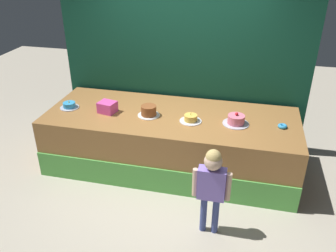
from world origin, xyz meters
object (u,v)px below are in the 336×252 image
Objects in this scene: cake_far_left at (69,105)px; pink_box at (107,107)px; cake_far_right at (236,120)px; cake_center_left at (149,111)px; cake_center_right at (191,119)px; donut at (283,126)px; child_figure at (212,181)px.

pink_box is at bearing -0.95° from cake_far_left.
cake_far_left is 0.78× the size of cake_far_right.
cake_center_left reaches higher than cake_far_left.
pink_box is at bearing 179.29° from cake_center_right.
donut is 0.34× the size of cake_far_right.
cake_center_left is 1.04× the size of cake_center_right.
cake_far_right is (1.17, 0.02, -0.01)m from cake_center_left.
pink_box reaches higher than cake_center_left.
cake_far_right is (1.76, 0.05, -0.02)m from pink_box.
cake_far_right reaches higher than cake_center_left.
child_figure is at bearing -26.78° from cake_far_left.
cake_far_right reaches higher than cake_center_right.
cake_far_left is at bearing -179.20° from cake_center_left.
child_figure is 2.44m from cake_far_left.
donut is at bearing 1.87° from pink_box.
cake_center_right is at bearing 111.29° from child_figure.
cake_center_right is (1.76, -0.02, 0.00)m from cake_far_left.
cake_center_left is at bearing 176.04° from cake_center_right.
donut is at bearing 57.12° from child_figure.
cake_center_left is (1.17, 0.02, 0.03)m from cake_far_left.
cake_far_left is 0.89× the size of cake_center_left.
donut is 0.39× the size of cake_center_left.
cake_center_left reaches higher than donut.
child_figure reaches higher than cake_far_right.
donut is (2.34, 0.08, -0.05)m from pink_box.
child_figure reaches higher than cake_center_left.
cake_far_left is (-2.17, 1.10, 0.16)m from child_figure.
pink_box reaches higher than cake_center_right.
cake_far_left is 1.76m from cake_center_right.
cake_center_right is (-0.42, 1.07, 0.16)m from child_figure.
cake_center_left is (-1.76, -0.05, 0.05)m from donut.
cake_center_left is at bearing 2.55° from pink_box.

